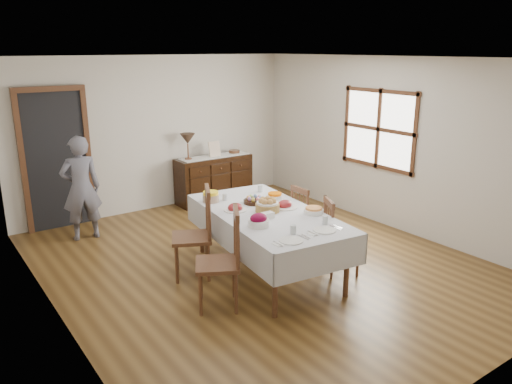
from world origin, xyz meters
TOP-DOWN VIEW (x-y plane):
  - ground at (0.00, 0.00)m, footprint 6.00×6.00m
  - room_shell at (-0.15, 0.42)m, footprint 5.02×6.02m
  - dining_table at (-0.09, -0.26)m, footprint 1.45×2.44m
  - chair_left_near at (-0.98, -0.66)m, footprint 0.63×0.63m
  - chair_left_far at (-0.84, 0.17)m, footprint 0.63×0.63m
  - chair_right_near at (0.62, -0.77)m, footprint 0.54×0.54m
  - chair_right_far at (0.82, 0.06)m, footprint 0.38×0.38m
  - sideboard at (0.93, 2.72)m, footprint 1.39×0.51m
  - person at (-1.57, 2.24)m, footprint 0.54×0.38m
  - bread_basket at (-0.07, -0.24)m, footprint 0.30×0.30m
  - egg_basket at (-0.01, 0.13)m, footprint 0.28×0.28m
  - ham_platter_a at (-0.37, 0.02)m, footprint 0.28×0.28m
  - ham_platter_b at (0.20, -0.24)m, footprint 0.31×0.31m
  - beet_bowl at (-0.46, -0.60)m, footprint 0.24×0.24m
  - carrot_bowl at (0.32, 0.12)m, footprint 0.20×0.20m
  - pineapple_bowl at (-0.43, 0.51)m, footprint 0.21×0.21m
  - casserole_dish at (0.34, -0.62)m, footprint 0.23×0.23m
  - butter_dish at (-0.22, -0.44)m, footprint 0.15×0.11m
  - setting_left at (-0.40, -1.10)m, footprint 0.43×0.31m
  - setting_right at (0.09, -1.08)m, footprint 0.43×0.31m
  - glass_far_a at (-0.24, 0.46)m, footprint 0.07×0.07m
  - glass_far_b at (0.37, 0.51)m, footprint 0.07×0.07m
  - runner at (0.96, 2.72)m, footprint 1.30×0.35m
  - table_lamp at (0.44, 2.75)m, footprint 0.26×0.26m
  - picture_frame at (0.94, 2.69)m, footprint 0.22×0.08m
  - deco_bowl at (1.40, 2.75)m, footprint 0.20×0.20m

SIDE VIEW (x-z plane):
  - ground at x=0.00m, z-range 0.00..0.00m
  - sideboard at x=0.93m, z-range 0.00..0.84m
  - chair_right_far at x=0.82m, z-range 0.01..0.91m
  - chair_right_near at x=0.62m, z-range 0.01..0.97m
  - chair_left_near at x=-0.98m, z-range 0.01..1.11m
  - chair_left_far at x=-0.84m, z-range 0.01..1.13m
  - dining_table at x=-0.09m, z-range 0.30..1.10m
  - setting_left at x=-0.40m, z-range 0.77..0.87m
  - setting_right at x=0.09m, z-range 0.77..0.87m
  - person at x=-1.57m, z-range 0.00..1.64m
  - ham_platter_b at x=0.20m, z-range 0.77..0.88m
  - ham_platter_a at x=-0.37m, z-range 0.77..0.88m
  - egg_basket at x=-0.01m, z-range 0.78..0.88m
  - butter_dish at x=-0.22m, z-range 0.79..0.86m
  - casserole_dish at x=0.34m, z-range 0.79..0.87m
  - carrot_bowl at x=0.32m, z-range 0.79..0.88m
  - runner at x=0.96m, z-range 0.83..0.84m
  - glass_far_a at x=-0.24m, z-range 0.79..0.88m
  - glass_far_b at x=0.37m, z-range 0.79..0.89m
  - beet_bowl at x=-0.46m, z-range 0.78..0.94m
  - pineapple_bowl at x=-0.43m, z-range 0.79..0.93m
  - deco_bowl at x=1.40m, z-range 0.83..0.89m
  - bread_basket at x=-0.07m, z-range 0.78..0.96m
  - picture_frame at x=0.94m, z-range 0.83..1.11m
  - table_lamp at x=0.44m, z-range 0.96..1.42m
  - room_shell at x=-0.15m, z-range 0.32..2.97m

